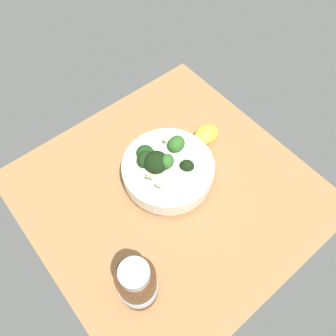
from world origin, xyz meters
The scene contains 4 objects.
ground_plane centered at (0.00, 0.00, -2.00)cm, with size 56.65×56.65×4.01cm, color #996D42.
bowl_of_broccoli centered at (-1.93, -3.06, 3.64)cm, with size 19.37×19.37×9.16cm.
lemon_wedge centered at (-15.31, -5.22, 1.92)cm, with size 6.25×4.48×3.85cm, color yellow.
bottle_tall centered at (17.27, 12.53, 5.72)cm, with size 6.80×6.80×13.18cm.
Camera 1 is at (22.22, 26.70, 65.33)cm, focal length 36.92 mm.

